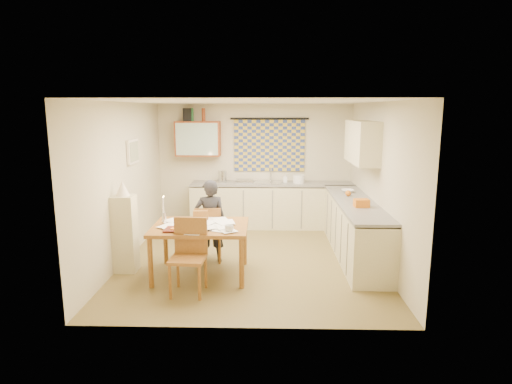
{
  "coord_description": "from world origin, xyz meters",
  "views": [
    {
      "loc": [
        0.26,
        -6.61,
        2.39
      ],
      "look_at": [
        0.08,
        0.2,
        1.06
      ],
      "focal_mm": 30.0,
      "sensor_mm": 36.0,
      "label": 1
    }
  ],
  "objects_px": {
    "dining_table": "(201,250)",
    "shelf_stand": "(125,234)",
    "stove": "(368,250)",
    "chair_far": "(209,244)",
    "counter_back": "(272,205)",
    "person": "(210,221)",
    "counter_right": "(354,228)"
  },
  "relations": [
    {
      "from": "counter_right",
      "to": "person",
      "type": "distance_m",
      "value": 2.37
    },
    {
      "from": "counter_right",
      "to": "chair_far",
      "type": "distance_m",
      "value": 2.4
    },
    {
      "from": "chair_far",
      "to": "dining_table",
      "type": "bearing_deg",
      "value": 81.73
    },
    {
      "from": "counter_back",
      "to": "stove",
      "type": "bearing_deg",
      "value": -63.69
    },
    {
      "from": "stove",
      "to": "chair_far",
      "type": "height_order",
      "value": "chair_far"
    },
    {
      "from": "dining_table",
      "to": "shelf_stand",
      "type": "distance_m",
      "value": 1.16
    },
    {
      "from": "dining_table",
      "to": "person",
      "type": "bearing_deg",
      "value": 82.51
    },
    {
      "from": "counter_back",
      "to": "dining_table",
      "type": "bearing_deg",
      "value": -111.8
    },
    {
      "from": "person",
      "to": "stove",
      "type": "bearing_deg",
      "value": 156.61
    },
    {
      "from": "counter_right",
      "to": "shelf_stand",
      "type": "bearing_deg",
      "value": -166.98
    },
    {
      "from": "chair_far",
      "to": "person",
      "type": "height_order",
      "value": "person"
    },
    {
      "from": "counter_back",
      "to": "dining_table",
      "type": "distance_m",
      "value": 2.87
    },
    {
      "from": "dining_table",
      "to": "chair_far",
      "type": "relative_size",
      "value": 1.52
    },
    {
      "from": "counter_back",
      "to": "chair_far",
      "type": "relative_size",
      "value": 3.68
    },
    {
      "from": "chair_far",
      "to": "person",
      "type": "distance_m",
      "value": 0.39
    },
    {
      "from": "counter_right",
      "to": "shelf_stand",
      "type": "distance_m",
      "value": 3.64
    },
    {
      "from": "stove",
      "to": "shelf_stand",
      "type": "xyz_separation_m",
      "value": [
        -3.54,
        0.17,
        0.16
      ]
    },
    {
      "from": "counter_back",
      "to": "counter_right",
      "type": "relative_size",
      "value": 1.12
    },
    {
      "from": "stove",
      "to": "chair_far",
      "type": "xyz_separation_m",
      "value": [
        -2.37,
        0.64,
        -0.14
      ]
    },
    {
      "from": "shelf_stand",
      "to": "counter_right",
      "type": "bearing_deg",
      "value": 13.02
    },
    {
      "from": "stove",
      "to": "shelf_stand",
      "type": "relative_size",
      "value": 0.73
    },
    {
      "from": "counter_right",
      "to": "stove",
      "type": "bearing_deg",
      "value": -90.0
    },
    {
      "from": "person",
      "to": "chair_far",
      "type": "bearing_deg",
      "value": -45.82
    },
    {
      "from": "counter_back",
      "to": "chair_far",
      "type": "distance_m",
      "value": 2.31
    },
    {
      "from": "counter_right",
      "to": "stove",
      "type": "relative_size",
      "value": 3.51
    },
    {
      "from": "counter_right",
      "to": "dining_table",
      "type": "relative_size",
      "value": 2.17
    },
    {
      "from": "dining_table",
      "to": "shelf_stand",
      "type": "bearing_deg",
      "value": 172.72
    },
    {
      "from": "counter_right",
      "to": "chair_far",
      "type": "height_order",
      "value": "counter_right"
    },
    {
      "from": "counter_right",
      "to": "chair_far",
      "type": "bearing_deg",
      "value": -171.64
    },
    {
      "from": "counter_right",
      "to": "stove",
      "type": "xyz_separation_m",
      "value": [
        -0.0,
        -0.99,
        -0.03
      ]
    },
    {
      "from": "counter_back",
      "to": "dining_table",
      "type": "height_order",
      "value": "counter_back"
    },
    {
      "from": "stove",
      "to": "chair_far",
      "type": "bearing_deg",
      "value": 164.92
    }
  ]
}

